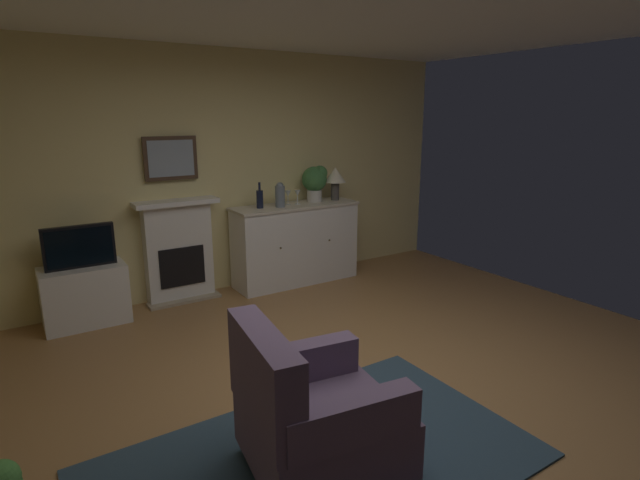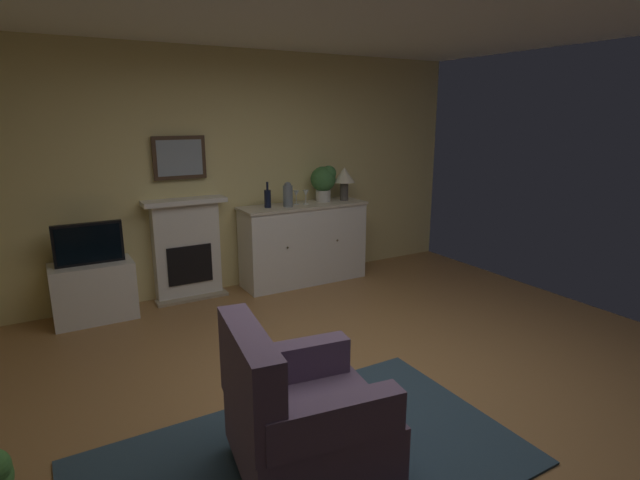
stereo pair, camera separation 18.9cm
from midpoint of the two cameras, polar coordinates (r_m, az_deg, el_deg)
The scene contains 15 objects.
ground_plane at distance 3.81m, azimuth 7.22°, elevation -17.80°, with size 6.06×5.59×0.10m, color #9E7042.
wall_rear at distance 5.71m, azimuth -9.46°, elevation 7.64°, with size 6.06×0.06×2.66m, color #EAD68C.
area_rug at distance 3.14m, azimuth 0.21°, elevation -24.25°, with size 2.54×1.48×0.02m, color #2D4251.
fireplace_unit at distance 5.56m, azimuth -14.10°, elevation -0.99°, with size 0.87×0.30×1.10m.
framed_picture at distance 5.44m, azimuth -14.86°, elevation 9.11°, with size 0.55×0.04×0.45m.
sideboard_cabinet at distance 5.91m, azimuth -0.98°, elevation -0.39°, with size 1.52×0.49×0.95m.
table_lamp at distance 6.06m, azimuth 3.70°, elevation 7.18°, with size 0.26×0.26×0.40m.
wine_bottle at distance 5.61m, azimuth -5.08°, elevation 4.80°, with size 0.08×0.08×0.29m.
wine_glass_left at distance 5.79m, azimuth -1.82°, elevation 5.29°, with size 0.07×0.07×0.16m.
wine_glass_center at distance 5.81m, azimuth -0.71°, elevation 5.34°, with size 0.07×0.07×0.16m.
vase_decorative at distance 5.64m, azimuth -2.75°, elevation 5.23°, with size 0.11×0.11×0.28m.
tv_cabinet at distance 5.31m, azimuth -23.60°, elevation -5.43°, with size 0.75×0.42×0.57m.
tv_set at distance 5.15m, azimuth -24.10°, elevation -0.39°, with size 0.62×0.07×0.40m.
potted_plant_small at distance 5.97m, azimuth 1.37°, elevation 6.87°, with size 0.30×0.30×0.43m.
armchair at distance 2.85m, azimuth -0.42°, elevation -19.47°, with size 0.91×0.87×0.92m.
Camera 2 is at (-1.92, -2.59, 1.96)m, focal length 27.88 mm.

